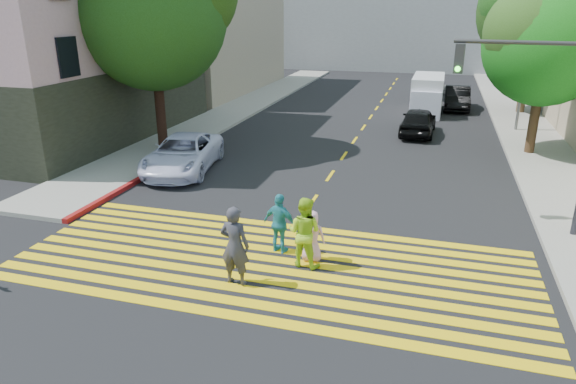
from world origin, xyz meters
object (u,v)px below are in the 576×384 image
at_px(silver_car, 430,87).
at_px(pedestrian_woman, 304,232).
at_px(tree_left, 154,6).
at_px(pedestrian_extra, 280,224).
at_px(tree_right_far, 537,4).
at_px(dark_car_near, 418,121).
at_px(tree_right_near, 549,37).
at_px(white_sedan, 183,154).
at_px(traffic_signal, 554,107).
at_px(white_van, 427,96).
at_px(dark_car_parked, 457,98).
at_px(pedestrian_child, 312,236).
at_px(pedestrian_man, 235,246).

bearing_deg(silver_car, pedestrian_woman, 92.61).
distance_m(tree_left, pedestrian_extra, 13.41).
distance_m(tree_right_far, dark_car_near, 11.11).
distance_m(tree_right_near, white_sedan, 16.00).
distance_m(silver_car, traffic_signal, 25.04).
bearing_deg(white_van, traffic_signal, -77.84).
distance_m(dark_car_parked, white_van, 2.68).
xyz_separation_m(tree_left, tree_right_far, (17.22, 13.65, 0.10)).
relative_size(pedestrian_child, dark_car_parked, 0.31).
relative_size(tree_right_near, dark_car_parked, 1.71).
height_order(white_sedan, traffic_signal, traffic_signal).
bearing_deg(pedestrian_extra, pedestrian_child, -179.57).
xyz_separation_m(tree_left, tree_right_near, (16.38, 3.59, -1.22)).
relative_size(pedestrian_man, silver_car, 0.43).
distance_m(pedestrian_man, silver_car, 30.02).
relative_size(tree_left, traffic_signal, 1.62).
bearing_deg(white_sedan, silver_car, 57.51).
xyz_separation_m(pedestrian_woman, silver_car, (2.35, 28.44, -0.26)).
height_order(tree_right_far, pedestrian_extra, tree_right_far).
xyz_separation_m(tree_left, dark_car_near, (11.29, 6.20, -5.63)).
distance_m(white_sedan, white_van, 17.70).
height_order(pedestrian_child, white_van, white_van).
height_order(pedestrian_extra, silver_car, pedestrian_extra).
xyz_separation_m(tree_right_near, tree_right_far, (0.83, 10.06, 1.31)).
bearing_deg(traffic_signal, tree_left, 167.07).
xyz_separation_m(pedestrian_man, dark_car_near, (3.42, 16.98, -0.28)).
relative_size(pedestrian_woman, dark_car_near, 0.44).
bearing_deg(tree_right_near, pedestrian_man, -120.66).
bearing_deg(dark_car_parked, pedestrian_woman, -100.16).
bearing_deg(silver_car, dark_car_near, 96.12).
xyz_separation_m(pedestrian_man, pedestrian_extra, (0.53, 1.91, -0.16)).
bearing_deg(pedestrian_extra, tree_right_far, -96.90).
height_order(tree_left, traffic_signal, tree_left).
bearing_deg(traffic_signal, dark_car_near, 115.60).
distance_m(pedestrian_man, pedestrian_child, 2.25).
height_order(tree_right_far, dark_car_parked, tree_right_far).
bearing_deg(tree_right_far, dark_car_near, -128.52).
bearing_deg(dark_car_parked, tree_right_far, -7.93).
relative_size(tree_right_far, silver_car, 2.07).
bearing_deg(dark_car_parked, pedestrian_child, -99.97).
distance_m(white_sedan, dark_car_near, 12.70).
height_order(tree_left, tree_right_far, tree_right_far).
bearing_deg(tree_right_near, white_van, 119.31).
bearing_deg(silver_car, white_sedan, 74.77).
bearing_deg(silver_car, pedestrian_child, 92.83).
bearing_deg(pedestrian_woman, traffic_signal, -138.61).
height_order(pedestrian_man, dark_car_near, pedestrian_man).
bearing_deg(tree_right_near, traffic_signal, -97.31).
xyz_separation_m(pedestrian_woman, white_van, (2.30, 21.71, 0.16)).
height_order(tree_right_near, traffic_signal, tree_right_near).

